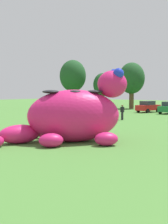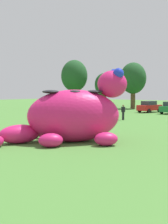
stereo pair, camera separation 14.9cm
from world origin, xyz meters
name	(u,v)px [view 1 (the left image)]	position (x,y,z in m)	size (l,w,h in m)	color
ground_plane	(68,140)	(0.00, 0.00, 0.00)	(160.00, 160.00, 0.00)	#4C8438
giant_inflatable_creature	(74,115)	(0.67, -0.19, 1.73)	(6.56, 8.82, 4.72)	#E01E6B
car_red	(148,107)	(-8.24, 26.73, 0.86)	(2.42, 4.32, 1.72)	red
tree_far_left	(73,76)	(-27.80, 31.63, 6.19)	(5.34, 5.34, 9.47)	brown
tree_left	(103,85)	(-21.91, 33.90, 4.40)	(3.79, 3.79, 6.73)	brown
tree_mid_left	(132,79)	(-15.07, 33.35, 5.46)	(4.70, 4.70, 8.34)	brown
spectator_near_inflatable	(44,113)	(-11.29, 8.32, 0.85)	(0.38, 0.26, 1.71)	#726656
spectator_by_cars	(122,112)	(-4.78, 14.12, 0.85)	(0.38, 0.26, 1.71)	black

